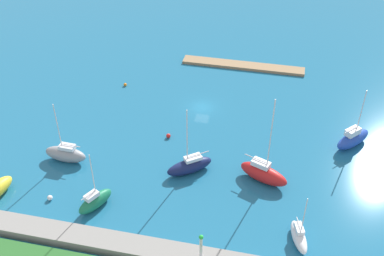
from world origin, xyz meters
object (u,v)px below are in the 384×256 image
at_px(mooring_buoy_red, 168,136).
at_px(sailboat_blue_lone_north, 353,138).
at_px(sailboat_white_lone_south, 299,236).
at_px(sailboat_red_west_end, 263,173).
at_px(mooring_buoy_white, 50,198).
at_px(mooring_buoy_orange, 125,85).
at_px(sailboat_gray_mid_basin, 66,154).
at_px(pier_dock, 243,66).
at_px(sailboat_green_center_basin, 95,201).
at_px(sailboat_navy_far_north, 190,166).
at_px(harbor_beacon, 201,244).

bearing_deg(mooring_buoy_red, sailboat_blue_lone_north, -171.47).
distance_m(sailboat_white_lone_south, sailboat_red_west_end, 11.83).
xyz_separation_m(sailboat_white_lone_south, mooring_buoy_white, (34.60, 0.05, -0.56)).
bearing_deg(mooring_buoy_orange, mooring_buoy_white, 89.28).
bearing_deg(sailboat_gray_mid_basin, mooring_buoy_white, 101.27).
height_order(pier_dock, sailboat_green_center_basin, sailboat_green_center_basin).
height_order(sailboat_gray_mid_basin, sailboat_navy_far_north, sailboat_navy_far_north).
xyz_separation_m(sailboat_white_lone_south, sailboat_red_west_end, (5.58, -10.41, 0.54)).
relative_size(harbor_beacon, sailboat_gray_mid_basin, 0.36).
height_order(sailboat_blue_lone_north, mooring_buoy_white, sailboat_blue_lone_north).
height_order(sailboat_navy_far_north, sailboat_green_center_basin, sailboat_navy_far_north).
bearing_deg(sailboat_red_west_end, pier_dock, 123.85).
height_order(harbor_beacon, mooring_buoy_red, harbor_beacon).
bearing_deg(mooring_buoy_white, mooring_buoy_red, -126.07).
bearing_deg(pier_dock, sailboat_white_lone_south, 106.42).
bearing_deg(sailboat_red_west_end, sailboat_white_lone_south, -40.33).
xyz_separation_m(sailboat_gray_mid_basin, sailboat_blue_lone_north, (-43.61, -13.46, 0.07)).
xyz_separation_m(sailboat_red_west_end, sailboat_green_center_basin, (22.14, 10.40, -0.27)).
height_order(sailboat_white_lone_south, sailboat_green_center_basin, sailboat_green_center_basin).
distance_m(sailboat_navy_far_north, mooring_buoy_red, 9.19).
bearing_deg(sailboat_gray_mid_basin, mooring_buoy_orange, -91.87).
relative_size(pier_dock, sailboat_navy_far_north, 2.18).
xyz_separation_m(sailboat_navy_far_north, sailboat_green_center_basin, (11.14, 9.95, -0.02)).
height_order(pier_dock, sailboat_navy_far_north, sailboat_navy_far_north).
distance_m(sailboat_red_west_end, mooring_buoy_orange, 35.48).
distance_m(pier_dock, sailboat_green_center_basin, 46.21).
bearing_deg(harbor_beacon, mooring_buoy_red, -66.35).
relative_size(sailboat_navy_far_north, sailboat_blue_lone_north, 1.11).
xyz_separation_m(sailboat_gray_mid_basin, sailboat_green_center_basin, (-8.20, 8.38, -0.14)).
height_order(sailboat_white_lone_south, mooring_buoy_orange, sailboat_white_lone_south).
relative_size(sailboat_red_west_end, mooring_buoy_white, 19.23).
distance_m(mooring_buoy_red, mooring_buoy_orange, 18.61).
bearing_deg(sailboat_navy_far_north, sailboat_white_lone_south, 111.55).
bearing_deg(pier_dock, sailboat_blue_lone_north, 133.21).
height_order(sailboat_white_lone_south, sailboat_navy_far_north, sailboat_navy_far_north).
bearing_deg(sailboat_navy_far_north, harbor_beacon, 69.84).
distance_m(pier_dock, mooring_buoy_red, 27.85).
relative_size(sailboat_white_lone_south, sailboat_navy_far_north, 0.70).
bearing_deg(harbor_beacon, sailboat_gray_mid_basin, -30.77).
distance_m(pier_dock, sailboat_white_lone_south, 45.64).
relative_size(sailboat_white_lone_south, sailboat_green_center_basin, 0.86).
relative_size(mooring_buoy_red, mooring_buoy_orange, 1.22).
relative_size(harbor_beacon, sailboat_blue_lone_north, 0.36).
bearing_deg(sailboat_blue_lone_north, sailboat_navy_far_north, 158.41).
bearing_deg(sailboat_gray_mid_basin, sailboat_red_west_end, -173.80).
distance_m(pier_dock, sailboat_gray_mid_basin, 42.22).
bearing_deg(sailboat_gray_mid_basin, pier_dock, -120.65).
height_order(harbor_beacon, mooring_buoy_orange, harbor_beacon).
distance_m(harbor_beacon, mooring_buoy_white, 24.01).
height_order(sailboat_red_west_end, sailboat_navy_far_north, sailboat_red_west_end).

